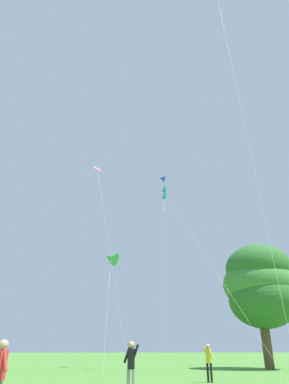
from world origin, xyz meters
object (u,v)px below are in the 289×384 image
Objects in this scene: tree_left_oak at (260,285)px; kite_teal_box at (165,195)px; kite_pink_low at (99,183)px; kite_blue_delta at (162,179)px; person_far_back at (131,363)px; kite_green_small at (111,258)px; person_in_red_shirt at (209,359)px.

kite_teal_box is at bearing -171.50° from tree_left_oak.
kite_pink_low is 1.98× the size of tree_left_oak.
kite_blue_delta reaches higher than kite_pink_low.
kite_blue_delta reaches higher than tree_left_oak.
kite_teal_box reaches higher than person_far_back.
kite_pink_low is 11.75× the size of person_far_back.
kite_teal_box is 20.92m from person_far_back.
kite_green_small is 0.69× the size of kite_teal_box.
kite_blue_delta is 2.49× the size of kite_green_small.
kite_green_small reaches higher than person_far_back.
kite_blue_delta is 2.55× the size of tree_left_oak.
kite_teal_box is at bearing -98.46° from kite_blue_delta.
person_far_back is at bearing -104.48° from kite_teal_box.
kite_blue_delta reaches higher than person_in_red_shirt.
person_far_back is 1.01× the size of person_in_red_shirt.
person_in_red_shirt is at bearing -67.13° from kite_pink_low.
kite_pink_low is at bearing 112.87° from person_in_red_shirt.
tree_left_oak is at bearing 8.50° from kite_teal_box.
kite_green_small is (1.54, 0.03, -8.16)m from kite_pink_low.
kite_green_small reaches higher than tree_left_oak.
kite_pink_low is 26.81m from person_far_back.
kite_teal_box is 16.73m from person_in_red_shirt.
person_in_red_shirt is at bearing 52.61° from person_far_back.
kite_green_small is 1.03× the size of tree_left_oak.
kite_blue_delta is at bearing 60.70° from kite_green_small.
tree_left_oak is at bearing 53.54° from person_far_back.
person_far_back is 21.71m from tree_left_oak.
tree_left_oak is at bearing -71.81° from kite_blue_delta.
kite_blue_delta reaches higher than person_far_back.
kite_pink_low reaches higher than kite_green_small.
person_in_red_shirt is (4.22, 5.52, -0.01)m from person_far_back.
kite_green_small is 8.49m from kite_teal_box.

